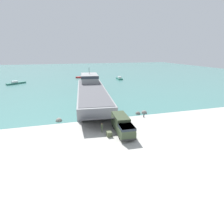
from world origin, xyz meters
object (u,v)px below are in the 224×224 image
(landing_craft, at_px, (91,89))
(moored_boat_c, at_px, (119,78))
(moored_boat_b, at_px, (81,77))
(soldier_on_ramp, at_px, (102,127))
(moored_boat_a, at_px, (16,83))
(mooring_bollard, at_px, (144,115))
(cargo_crate, at_px, (109,134))
(military_truck, at_px, (122,125))

(landing_craft, relative_size, moored_boat_c, 8.03)
(landing_craft, height_order, moored_boat_b, landing_craft)
(soldier_on_ramp, xyz_separation_m, moored_boat_a, (-26.16, 57.47, -0.54))
(mooring_bollard, relative_size, cargo_crate, 0.84)
(landing_craft, height_order, moored_boat_a, landing_craft)
(moored_boat_c, relative_size, cargo_crate, 5.72)
(moored_boat_b, relative_size, mooring_bollard, 6.98)
(mooring_bollard, bearing_deg, moored_boat_b, 96.28)
(mooring_bollard, distance_m, cargo_crate, 11.65)
(soldier_on_ramp, xyz_separation_m, cargo_crate, (0.86, -1.75, -0.60))
(moored_boat_b, distance_m, cargo_crate, 69.73)
(moored_boat_a, height_order, cargo_crate, moored_boat_a)
(moored_boat_a, xyz_separation_m, moored_boat_b, (29.64, 10.47, 0.01))
(landing_craft, bearing_deg, moored_boat_a, 140.22)
(moored_boat_a, xyz_separation_m, moored_boat_c, (48.04, 0.84, 0.02))
(mooring_bollard, bearing_deg, moored_boat_c, 77.89)
(mooring_bollard, bearing_deg, soldier_on_ramp, -154.74)
(moored_boat_b, bearing_deg, soldier_on_ramp, -147.83)
(moored_boat_b, height_order, mooring_bollard, moored_boat_b)
(moored_boat_b, distance_m, moored_boat_c, 20.76)
(moored_boat_b, xyz_separation_m, moored_boat_c, (18.40, -9.62, 0.01))
(moored_boat_b, height_order, cargo_crate, moored_boat_b)
(landing_craft, relative_size, military_truck, 5.82)
(moored_boat_b, bearing_deg, cargo_crate, -147.05)
(military_truck, height_order, soldier_on_ramp, military_truck)
(landing_craft, height_order, moored_boat_c, landing_craft)
(soldier_on_ramp, relative_size, mooring_bollard, 2.11)
(moored_boat_b, relative_size, cargo_crate, 5.86)
(moored_boat_a, bearing_deg, moored_boat_c, 53.69)
(moored_boat_b, bearing_deg, moored_boat_c, -82.50)
(landing_craft, distance_m, moored_boat_a, 41.10)
(moored_boat_c, height_order, mooring_bollard, moored_boat_c)
(military_truck, xyz_separation_m, moored_boat_b, (0.03, 68.97, -1.02))
(landing_craft, distance_m, mooring_bollard, 24.58)
(landing_craft, height_order, soldier_on_ramp, landing_craft)
(soldier_on_ramp, height_order, moored_boat_c, soldier_on_ramp)
(mooring_bollard, bearing_deg, moored_boat_a, 124.84)
(military_truck, bearing_deg, soldier_on_ramp, -103.82)
(military_truck, distance_m, moored_boat_c, 62.16)
(mooring_bollard, bearing_deg, cargo_crate, -145.11)
(military_truck, bearing_deg, moored_boat_a, -150.27)
(moored_boat_c, xyz_separation_m, mooring_bollard, (-11.46, -53.40, -0.04))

